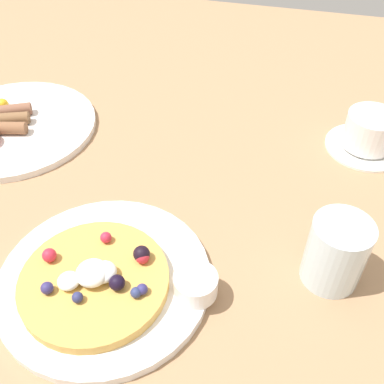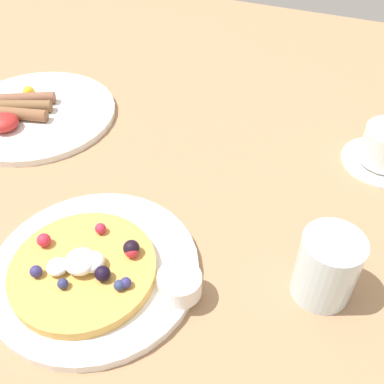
# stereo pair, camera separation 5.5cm
# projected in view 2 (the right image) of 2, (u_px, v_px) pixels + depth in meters

# --- Properties ---
(ground_plane) EXTENTS (1.51, 1.53, 0.03)m
(ground_plane) POSITION_uv_depth(u_px,v_px,m) (156.00, 222.00, 0.61)
(ground_plane) COLOR #9F7854
(pancake_plate) EXTENTS (0.25, 0.25, 0.01)m
(pancake_plate) POSITION_uv_depth(u_px,v_px,m) (95.00, 269.00, 0.53)
(pancake_plate) COLOR white
(pancake_plate) RESTS_ON ground_plane
(pancake_with_berries) EXTENTS (0.17, 0.17, 0.04)m
(pancake_with_berries) POSITION_uv_depth(u_px,v_px,m) (84.00, 268.00, 0.51)
(pancake_with_berries) COLOR gold
(pancake_with_berries) RESTS_ON pancake_plate
(syrup_ramekin) EXTENTS (0.05, 0.05, 0.03)m
(syrup_ramekin) POSITION_uv_depth(u_px,v_px,m) (180.00, 284.00, 0.49)
(syrup_ramekin) COLOR white
(syrup_ramekin) RESTS_ON pancake_plate
(breakfast_plate) EXTENTS (0.27, 0.27, 0.01)m
(breakfast_plate) POSITION_uv_depth(u_px,v_px,m) (36.00, 114.00, 0.76)
(breakfast_plate) COLOR white
(breakfast_plate) RESTS_ON ground_plane
(fried_breakfast) EXTENTS (0.12, 0.15, 0.03)m
(fried_breakfast) POSITION_uv_depth(u_px,v_px,m) (18.00, 108.00, 0.75)
(fried_breakfast) COLOR brown
(fried_breakfast) RESTS_ON breakfast_plate
(coffee_saucer) EXTENTS (0.12, 0.12, 0.01)m
(coffee_saucer) POSITION_uv_depth(u_px,v_px,m) (383.00, 161.00, 0.67)
(coffee_saucer) COLOR white
(coffee_saucer) RESTS_ON ground_plane
(water_glass) EXTENTS (0.07, 0.07, 0.09)m
(water_glass) POSITION_uv_depth(u_px,v_px,m) (327.00, 267.00, 0.48)
(water_glass) COLOR silver
(water_glass) RESTS_ON ground_plane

